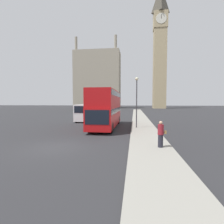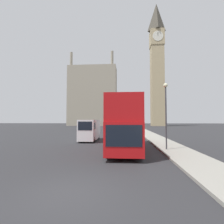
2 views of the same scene
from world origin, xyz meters
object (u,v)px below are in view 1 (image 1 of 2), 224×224
object	(u,v)px
street_lamp	(137,95)
pedestrian	(161,134)
red_double_decker_bus	(106,107)
white_van	(85,112)
clock_tower	(160,45)

from	to	relation	value
street_lamp	pedestrian	bearing A→B (deg)	-80.57
red_double_decker_bus	pedestrian	xyz separation A→B (m)	(5.07, -9.35, -1.45)
white_van	clock_tower	bearing A→B (deg)	72.10
red_double_decker_bus	street_lamp	bearing A→B (deg)	-10.27
clock_tower	pedestrian	size ratio (longest dim) A/B	35.28
white_van	street_lamp	size ratio (longest dim) A/B	0.94
clock_tower	pedestrian	bearing A→B (deg)	-97.71
red_double_decker_bus	pedestrian	bearing A→B (deg)	-61.52
pedestrian	street_lamp	size ratio (longest dim) A/B	0.30
red_double_decker_bus	white_van	world-z (taller)	red_double_decker_bus
red_double_decker_bus	white_van	size ratio (longest dim) A/B	1.98
clock_tower	white_van	world-z (taller)	clock_tower
red_double_decker_bus	white_van	bearing A→B (deg)	125.87
street_lamp	red_double_decker_bus	bearing A→B (deg)	169.73
clock_tower	white_van	bearing A→B (deg)	-107.90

